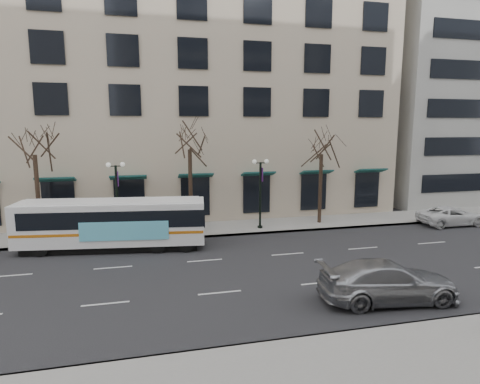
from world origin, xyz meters
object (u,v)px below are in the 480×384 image
object	(u,v)px
tree_far_right	(322,141)
white_pickup	(451,216)
tree_far_left	(33,140)
lamp_post_left	(117,196)
city_bus	(114,223)
silver_car	(388,281)
lamp_post_right	(260,190)
tree_far_mid	(189,136)

from	to	relation	value
tree_far_right	white_pickup	xyz separation A→B (m)	(9.86, -2.60, -5.71)
tree_far_left	lamp_post_left	distance (m)	6.29
tree_far_right	city_bus	size ratio (longest dim) A/B	0.70
silver_car	city_bus	bearing A→B (deg)	55.05
lamp_post_right	tree_far_left	bearing A→B (deg)	177.71
silver_car	tree_far_mid	bearing A→B (deg)	33.40
tree_far_right	lamp_post_right	xyz separation A→B (m)	(-4.99, -0.60, -3.48)
white_pickup	lamp_post_right	bearing A→B (deg)	83.23
tree_far_mid	lamp_post_right	xyz separation A→B (m)	(5.01, -0.60, -3.96)
tree_far_left	lamp_post_right	distance (m)	15.48
lamp_post_right	tree_far_right	bearing A→B (deg)	6.85
tree_far_mid	lamp_post_right	world-z (taller)	tree_far_mid
tree_far_right	white_pickup	distance (m)	11.68
lamp_post_left	tree_far_right	bearing A→B (deg)	2.29
silver_car	lamp_post_left	bearing A→B (deg)	48.86
lamp_post_left	tree_far_left	bearing A→B (deg)	173.17
tree_far_left	lamp_post_right	size ratio (longest dim) A/B	1.60
silver_car	white_pickup	xyz separation A→B (m)	(12.86, 11.00, -0.17)
tree_far_right	lamp_post_left	bearing A→B (deg)	-177.71
tree_far_mid	white_pickup	size ratio (longest dim) A/B	1.67
tree_far_left	white_pickup	world-z (taller)	tree_far_left
city_bus	white_pickup	world-z (taller)	city_bus
tree_far_left	white_pickup	size ratio (longest dim) A/B	1.63
tree_far_right	white_pickup	world-z (taller)	tree_far_right
tree_far_mid	white_pickup	bearing A→B (deg)	-7.46
tree_far_left	tree_far_mid	xyz separation A→B (m)	(10.00, 0.00, 0.21)
tree_far_right	lamp_post_right	bearing A→B (deg)	-173.15
tree_far_left	tree_far_right	world-z (taller)	tree_far_left
lamp_post_left	city_bus	distance (m)	2.73
silver_car	white_pickup	size ratio (longest dim) A/B	1.18
tree_far_right	silver_car	distance (m)	14.99
tree_far_mid	lamp_post_left	bearing A→B (deg)	-173.15
white_pickup	lamp_post_left	bearing A→B (deg)	86.30
tree_far_left	city_bus	bearing A→B (deg)	-31.74
lamp_post_left	silver_car	xyz separation A→B (m)	(11.99, -13.00, -2.06)
tree_far_left	lamp_post_left	world-z (taller)	tree_far_left
lamp_post_right	silver_car	xyz separation A→B (m)	(1.99, -13.00, -2.06)
silver_car	white_pickup	bearing A→B (deg)	-43.28
tree_far_mid	silver_car	bearing A→B (deg)	-62.77
tree_far_right	city_bus	bearing A→B (deg)	-168.73
lamp_post_right	white_pickup	world-z (taller)	lamp_post_right
city_bus	tree_far_left	bearing A→B (deg)	155.94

